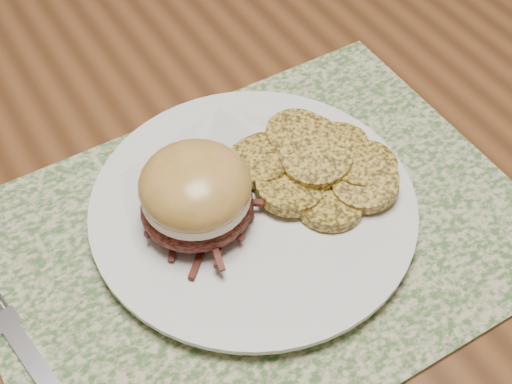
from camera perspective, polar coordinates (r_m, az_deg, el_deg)
placemat at (r=0.60m, az=0.21°, el=-3.61°), size 0.45×0.33×0.00m
dinner_plate at (r=0.60m, az=-0.23°, el=-1.30°), size 0.26×0.26×0.02m
pork_sandwich at (r=0.56m, az=-4.83°, el=-0.18°), size 0.09×0.09×0.07m
roasted_potatoes at (r=0.62m, az=4.52°, el=2.29°), size 0.16×0.16×0.03m
fork at (r=0.56m, az=-17.44°, el=-12.72°), size 0.04×0.17×0.00m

